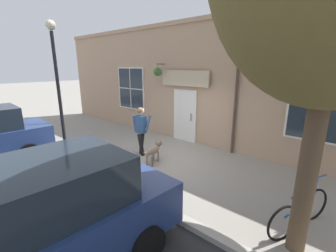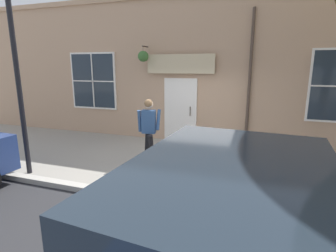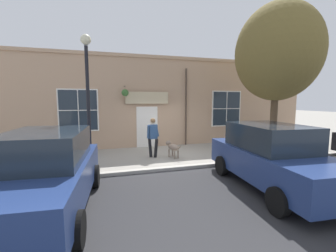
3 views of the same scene
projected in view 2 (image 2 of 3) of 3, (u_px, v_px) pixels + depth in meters
ground_plane at (182, 165)px, 6.70m from camera, size 90.00×90.00×0.00m
storefront_facade at (203, 70)px, 8.34m from camera, size 0.95×18.00×4.71m
pedestrian_walking at (149, 125)px, 6.68m from camera, size 0.58×0.55×1.68m
dog_on_leash at (176, 152)px, 6.35m from camera, size 1.08×0.47×0.69m
street_lamp at (13, 44)px, 5.59m from camera, size 0.32×0.32×4.44m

